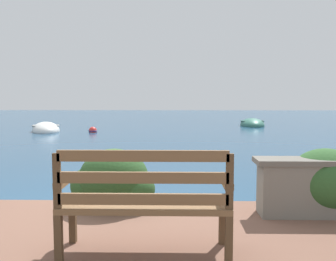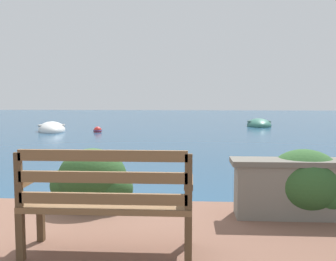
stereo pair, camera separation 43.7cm
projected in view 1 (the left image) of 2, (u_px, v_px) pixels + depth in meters
ground_plane at (107, 217)px, 4.90m from camera, size 80.00×80.00×0.00m
park_bench at (145, 199)px, 3.15m from camera, size 1.45×0.48×0.93m
hedge_clump_left at (113, 182)px, 4.57m from camera, size 1.06×0.76×0.72m
hedge_clump_centre at (324, 185)px, 4.37m from camera, size 1.10×0.80×0.75m
rowboat_nearest at (46, 130)px, 16.95m from camera, size 1.97×2.60×0.78m
rowboat_mid at (252, 125)px, 20.32m from camera, size 1.38×2.33×0.74m
mooring_buoy at (93, 131)px, 16.68m from camera, size 0.40×0.40×0.36m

